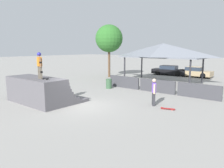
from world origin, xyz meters
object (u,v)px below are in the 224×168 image
skateboard_on_deck (45,78)px  trash_bin (109,84)px  skater_on_deck (40,64)px  tree_beside_pavilion (109,39)px  bystander_walking (154,91)px  parked_car_black (169,71)px  skateboard_on_ground (167,109)px  parked_car_tan (195,72)px

skateboard_on_deck → trash_bin: 7.30m
skater_on_deck → trash_bin: skater_on_deck is taller
tree_beside_pavilion → trash_bin: size_ratio=7.52×
bystander_walking → tree_beside_pavilion: 14.44m
skateboard_on_deck → parked_car_black: (-0.95, 19.71, -1.15)m
skateboard_on_deck → skateboard_on_ground: (6.20, 4.12, -1.69)m
parked_car_black → trash_bin: bearing=-95.2°
bystander_walking → trash_bin: bystander_walking is taller
trash_bin → skater_on_deck: bearing=-86.3°
skateboard_on_deck → parked_car_black: bearing=96.3°
skateboard_on_ground → bystander_walking: bearing=-35.2°
skateboard_on_deck → tree_beside_pavilion: tree_beside_pavilion is taller
skater_on_deck → tree_beside_pavilion: size_ratio=0.26×
skateboard_on_ground → tree_beside_pavilion: (-12.09, 8.96, 4.64)m
bystander_walking → skateboard_on_ground: 1.47m
tree_beside_pavilion → skateboard_on_deck: bearing=-65.8°
skateboard_on_deck → parked_car_tan: skateboard_on_deck is taller
skateboard_on_ground → trash_bin: (-7.08, 3.00, 0.37)m
trash_bin → parked_car_black: parked_car_black is taller
skateboard_on_deck → bystander_walking: size_ratio=0.46×
bystander_walking → parked_car_black: size_ratio=0.37×
tree_beside_pavilion → skateboard_on_ground: bearing=-36.5°
skater_on_deck → parked_car_tan: (2.75, 19.97, -2.03)m
skater_on_deck → trash_bin: bearing=111.8°
skateboard_on_deck → skater_on_deck: bearing=-173.0°
skateboard_on_ground → trash_bin: trash_bin is taller
skateboard_on_ground → skateboard_on_deck: bearing=15.9°
skater_on_deck → skateboard_on_ground: skater_on_deck is taller
trash_bin → skateboard_on_deck: bearing=-83.0°
skater_on_deck → parked_car_black: skater_on_deck is taller
skateboard_on_ground → tree_beside_pavilion: tree_beside_pavilion is taller
skateboard_on_deck → parked_car_tan: bearing=86.8°
bystander_walking → parked_car_tan: bystander_walking is taller
tree_beside_pavilion → trash_bin: (5.01, -5.96, -4.28)m
tree_beside_pavilion → parked_car_black: tree_beside_pavilion is taller
skater_on_deck → parked_car_black: 19.84m
skateboard_on_ground → tree_beside_pavilion: size_ratio=0.13×
bystander_walking → parked_car_black: bearing=-13.0°
tree_beside_pavilion → bystander_walking: bearing=-38.1°
skateboard_on_deck → skateboard_on_ground: skateboard_on_deck is taller
skateboard_on_deck → bystander_walking: 6.82m
trash_bin → parked_car_black: bearing=90.3°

